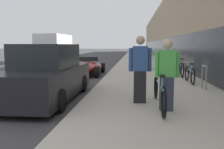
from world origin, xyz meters
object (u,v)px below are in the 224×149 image
Objects in this scene: cruiser_bike_nearest at (190,74)px; cruiser_bike_middle at (180,69)px; moving_truck at (56,48)px; person_rider at (167,75)px; person_bystander at (140,69)px; cruiser_bike_farthest at (177,65)px; bike_rack_hoop at (204,75)px; parked_sedan_curbside at (48,75)px; tandem_bicycle at (159,92)px; vintage_roadster_curbside at (87,67)px.

cruiser_bike_middle reaches higher than cruiser_bike_nearest.
person_rider is at bearing -65.22° from moving_truck.
person_bystander reaches higher than cruiser_bike_middle.
cruiser_bike_middle is at bearing 90.47° from cruiser_bike_nearest.
cruiser_bike_farthest is (0.20, 2.22, 0.01)m from cruiser_bike_middle.
parked_sedan_curbside is at bearing -162.29° from bike_rack_hoop.
person_bystander reaches higher than tandem_bicycle.
vintage_roadster_curbside is (-5.02, 1.45, -0.10)m from cruiser_bike_middle.
cruiser_bike_nearest is 4.32m from cruiser_bike_farthest.
parked_sedan_curbside is at bearing -133.83° from cruiser_bike_middle.
cruiser_bike_farthest is at bearing 55.12° from parked_sedan_curbside.
person_bystander is 2.93m from parked_sedan_curbside.
moving_truck is (-10.21, 12.23, 0.85)m from cruiser_bike_middle.
parked_sedan_curbside reaches higher than bike_rack_hoop.
vintage_roadster_curbside is (-5.03, 3.54, -0.06)m from cruiser_bike_nearest.
cruiser_bike_farthest is at bearing 74.00° from person_bystander.
cruiser_bike_nearest is (1.52, 4.55, -0.49)m from person_rider.
parked_sedan_curbside reaches higher than tandem_bicycle.
person_rider reaches higher than bike_rack_hoop.
vintage_roadster_curbside is 12.01m from moving_truck.
cruiser_bike_middle is at bearing 93.58° from bike_rack_hoop.
person_rider is at bearing -100.86° from cruiser_bike_farthest.
person_rider is at bearing -66.52° from vintage_roadster_curbside.
moving_truck is at bearing 114.85° from tandem_bicycle.
cruiser_bike_farthest is 0.43× the size of vintage_roadster_curbside.
moving_truck is at bearing 106.85° from parked_sedan_curbside.
moving_truck is at bearing 136.13° from cruiser_bike_farthest.
person_bystander is 1.01× the size of cruiser_bike_farthest.
tandem_bicycle is 3.23× the size of bike_rack_hoop.
cruiser_bike_farthest is (-0.02, 5.73, -0.11)m from bike_rack_hoop.
person_bystander reaches higher than vintage_roadster_curbside.
moving_truck is at bearing 115.73° from vintage_roadster_curbside.
cruiser_bike_middle is 2.23m from cruiser_bike_farthest.
tandem_bicycle is at bearing -111.53° from cruiser_bike_nearest.
parked_sedan_curbside is 0.66× the size of moving_truck.
cruiser_bike_middle is at bearing -50.13° from moving_truck.
person_bystander is at bearing -65.91° from moving_truck.
bike_rack_hoop is at bearing 56.27° from tandem_bicycle.
bike_rack_hoop is 1.44m from cruiser_bike_nearest.
cruiser_bike_farthest reaches higher than tandem_bicycle.
person_bystander is 19.82m from moving_truck.
parked_sedan_curbside is (-5.14, -7.38, 0.23)m from cruiser_bike_farthest.
person_rider reaches higher than cruiser_bike_middle.
person_rider is 2.01× the size of bike_rack_hoop.
person_bystander is 2.14× the size of bike_rack_hoop.
parked_sedan_curbside is (-3.44, 1.48, -0.22)m from person_rider.
person_bystander is at bearing 139.03° from tandem_bicycle.
vintage_roadster_curbside is at bearing 111.59° from person_bystander.
cruiser_bike_farthest reaches higher than cruiser_bike_middle.
bike_rack_hoop is (2.34, 2.36, -0.40)m from person_bystander.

